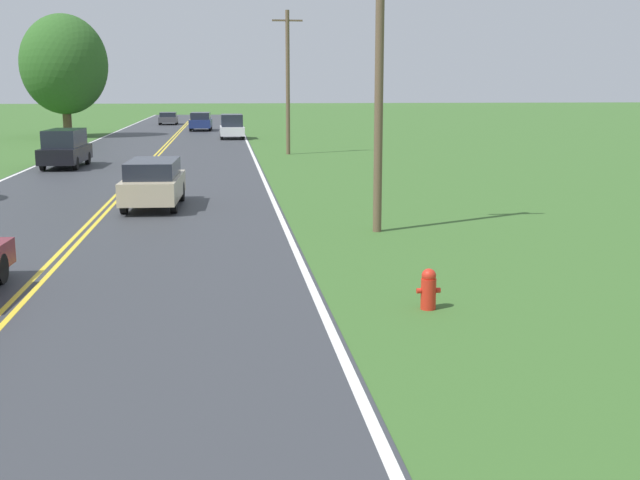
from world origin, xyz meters
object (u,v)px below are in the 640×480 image
at_px(car_champagne_suv_mid_near, 153,182).
at_px(car_white_van_receding, 232,126).
at_px(car_black_suv_mid_far, 65,148).
at_px(car_dark_grey_hatchback_horizon, 168,118).
at_px(tree_mid_treeline, 64,64).
at_px(car_dark_blue_suv_distant, 201,121).
at_px(fire_hydrant, 428,289).

bearing_deg(car_champagne_suv_mid_near, car_white_van_receding, 177.14).
bearing_deg(car_black_suv_mid_far, car_dark_grey_hatchback_horizon, -0.89).
bearing_deg(car_white_van_receding, tree_mid_treeline, -108.23).
bearing_deg(car_champagne_suv_mid_near, car_dark_blue_suv_distant, -178.42).
distance_m(fire_hydrant, car_black_suv_mid_far, 30.22).
xyz_separation_m(tree_mid_treeline, car_champagne_suv_mid_near, (10.20, -40.30, -4.90)).
distance_m(tree_mid_treeline, car_dark_blue_suv_distant, 14.15).
bearing_deg(fire_hydrant, car_champagne_suv_mid_near, 114.23).
bearing_deg(car_dark_blue_suv_distant, car_dark_grey_hatchback_horizon, -161.80).
bearing_deg(car_dark_blue_suv_distant, car_white_van_receding, 14.17).
height_order(fire_hydrant, car_black_suv_mid_far, car_black_suv_mid_far).
xyz_separation_m(car_champagne_suv_mid_near, car_black_suv_mid_far, (-5.57, 14.41, 0.13)).
bearing_deg(tree_mid_treeline, car_dark_grey_hatchback_horizon, 72.12).
height_order(car_champagne_suv_mid_near, car_dark_grey_hatchback_horizon, car_champagne_suv_mid_near).
xyz_separation_m(car_black_suv_mid_far, car_dark_blue_suv_distant, (5.89, 34.00, -0.10)).
bearing_deg(fire_hydrant, tree_mid_treeline, 106.83).
relative_size(car_champagne_suv_mid_near, car_black_suv_mid_far, 0.93).
relative_size(car_white_van_receding, car_dark_grey_hatchback_horizon, 1.02).
distance_m(car_white_van_receding, car_dark_blue_suv_distant, 12.53).
xyz_separation_m(fire_hydrant, car_white_van_receding, (-3.01, 49.66, 0.59)).
relative_size(car_champagne_suv_mid_near, car_dark_grey_hatchback_horizon, 1.12).
distance_m(car_champagne_suv_mid_near, car_black_suv_mid_far, 15.45).
relative_size(fire_hydrant, tree_mid_treeline, 0.08).
bearing_deg(car_dark_grey_hatchback_horizon, car_black_suv_mid_far, 176.47).
distance_m(car_champagne_suv_mid_near, car_white_van_receding, 36.32).
bearing_deg(fire_hydrant, car_dark_grey_hatchback_horizon, 97.29).
height_order(tree_mid_treeline, car_champagne_suv_mid_near, tree_mid_treeline).
xyz_separation_m(fire_hydrant, tree_mid_treeline, (-16.26, 53.77, 5.38)).
height_order(fire_hydrant, car_white_van_receding, car_white_van_receding).
relative_size(car_champagne_suv_mid_near, car_dark_blue_suv_distant, 0.98).
xyz_separation_m(car_black_suv_mid_far, car_dark_grey_hatchback_horizon, (2.09, 46.71, -0.28)).
xyz_separation_m(car_champagne_suv_mid_near, car_white_van_receding, (3.05, 36.19, 0.12)).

